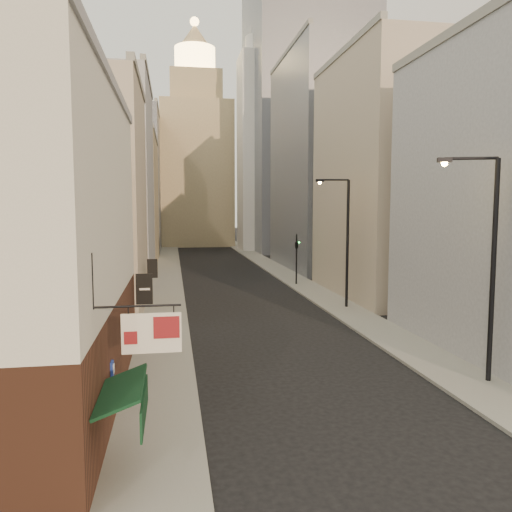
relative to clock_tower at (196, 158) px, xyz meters
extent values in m
cube|color=gray|center=(-5.50, -37.00, -17.56)|extent=(3.00, 140.00, 0.15)
cube|color=gray|center=(7.50, -37.00, -17.56)|extent=(3.00, 140.00, 0.15)
cube|color=#573021|center=(-10.00, -83.00, -15.63)|extent=(6.00, 16.00, 4.00)
cube|color=beige|center=(-10.00, -83.00, -9.63)|extent=(6.00, 16.00, 8.00)
cube|color=gray|center=(-7.20, -83.00, -5.53)|extent=(0.60, 16.00, 0.40)
cylinder|color=black|center=(-5.90, -89.00, -12.73)|extent=(2.40, 0.06, 0.06)
cube|color=beige|center=(-5.50, -89.00, -13.48)|extent=(1.60, 0.06, 1.10)
cube|color=maroon|center=(-5.10, -89.00, -13.33)|extent=(0.70, 0.10, 0.60)
cube|color=maroon|center=(-6.05, -89.00, -13.58)|extent=(0.35, 0.10, 0.35)
cube|color=black|center=(-6.35, -88.80, -15.08)|extent=(1.25, 3.00, 0.52)
cube|color=black|center=(-5.75, -88.80, -15.58)|extent=(0.06, 3.00, 0.80)
cube|color=#1C35A3|center=(-6.95, -85.80, -15.43)|extent=(0.08, 0.40, 0.50)
cube|color=black|center=(-6.30, -78.00, -14.03)|extent=(0.80, 0.08, 1.50)
cube|color=black|center=(-6.30, -68.00, -14.23)|extent=(0.70, 0.08, 1.30)
cube|color=tan|center=(-11.00, -66.00, -9.63)|extent=(8.00, 12.00, 16.00)
cube|color=gray|center=(-11.00, -50.00, -7.63)|extent=(8.00, 16.00, 20.00)
cube|color=#9D8963|center=(-11.00, -32.00, -9.13)|extent=(8.00, 18.00, 17.00)
cube|color=gray|center=(-11.00, -12.00, -5.63)|extent=(8.00, 20.00, 24.00)
cube|color=tan|center=(13.00, -62.00, -7.63)|extent=(8.00, 16.00, 20.00)
cube|color=gray|center=(13.00, -42.00, -4.63)|extent=(8.00, 20.00, 26.00)
cube|color=gray|center=(19.00, -14.00, 7.37)|extent=(20.00, 22.00, 50.00)
cube|color=#9D8963|center=(0.00, 0.00, -3.63)|extent=(14.00, 14.00, 28.00)
cube|color=#9D8963|center=(0.00, 0.00, 13.37)|extent=(10.00, 10.00, 6.00)
cylinder|color=#FFCC72|center=(0.00, 0.00, 18.87)|extent=(8.00, 8.00, 5.00)
cone|color=#9D8963|center=(0.00, 0.00, 23.37)|extent=(7.00, 7.00, 5.00)
sphere|color=#FFCC72|center=(0.00, 0.00, 26.37)|extent=(1.80, 1.80, 1.80)
cube|color=silver|center=(11.00, -14.00, -0.63)|extent=(8.00, 8.00, 34.00)
cylinder|color=silver|center=(11.00, -14.00, 17.87)|extent=(6.00, 6.00, 3.00)
sphere|color=gray|center=(11.00, -14.00, 20.37)|extent=(4.40, 4.40, 4.40)
cylinder|color=black|center=(11.00, -14.00, 22.87)|extent=(0.60, 0.60, 2.00)
cylinder|color=black|center=(8.37, -83.62, -12.85)|extent=(0.21, 0.21, 9.56)
cylinder|color=black|center=(7.36, -83.32, -8.07)|extent=(2.07, 0.74, 0.13)
cube|color=black|center=(6.34, -83.01, -8.12)|extent=(0.63, 0.39, 0.19)
sphere|color=#FFB73F|center=(6.34, -83.01, -8.26)|extent=(0.26, 0.26, 0.26)
cylinder|color=black|center=(7.88, -67.25, -12.85)|extent=(0.21, 0.21, 9.57)
cylinder|color=black|center=(6.82, -67.14, -8.07)|extent=(2.13, 0.34, 0.13)
cube|color=black|center=(5.77, -67.03, -8.12)|extent=(0.61, 0.29, 0.19)
sphere|color=#FFB73F|center=(5.77, -67.03, -8.26)|extent=(0.26, 0.26, 0.26)
cylinder|color=black|center=(6.90, -55.76, -15.13)|extent=(0.16, 0.16, 5.00)
imported|color=black|center=(6.90, -55.76, -13.43)|extent=(0.69, 0.69, 1.21)
sphere|color=#19E533|center=(7.15, -55.76, -13.43)|extent=(0.16, 0.16, 0.16)
camera|label=1|loc=(-4.90, -102.47, -10.12)|focal=35.00mm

